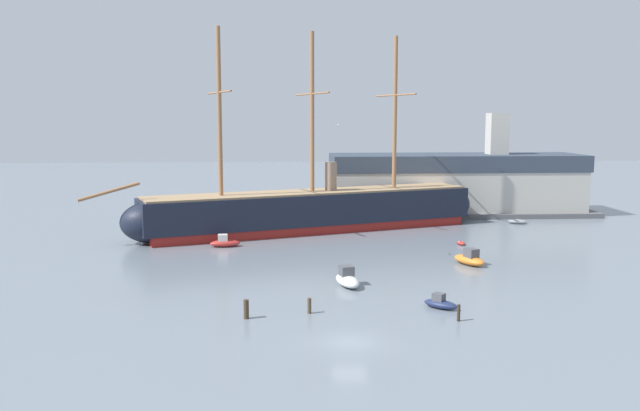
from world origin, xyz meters
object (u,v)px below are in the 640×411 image
object	(u,v)px
dinghy_far_right	(518,222)
tall_ship	(312,210)
motorboat_near_centre	(347,279)
mooring_piling_nearest	(309,306)
mooring_piling_left_pair	(459,313)
seagull_in_flight	(337,125)
mooring_piling_right_pair	(246,309)
motorboat_foreground_right	(440,303)
motorboat_distant_centre	(313,212)
dinghy_alongside_stern	(461,243)
motorboat_alongside_bow	(225,242)
motorboat_mid_right	(469,259)
dockside_warehouse_right	(456,184)

from	to	relation	value
dinghy_far_right	tall_ship	bearing A→B (deg)	-171.53
motorboat_near_centre	mooring_piling_nearest	distance (m)	9.93
dinghy_far_right	mooring_piling_nearest	distance (m)	57.30
mooring_piling_left_pair	seagull_in_flight	xyz separation A→B (m)	(-8.05, 22.19, 14.93)
tall_ship	mooring_piling_right_pair	distance (m)	42.79
tall_ship	seagull_in_flight	distance (m)	25.00
motorboat_foreground_right	dinghy_far_right	distance (m)	50.50
dinghy_far_right	mooring_piling_left_pair	bearing A→B (deg)	-114.88
tall_ship	motorboat_near_centre	xyz separation A→B (m)	(1.89, -31.87, -2.42)
motorboat_distant_centre	mooring_piling_left_pair	bearing A→B (deg)	-81.50
motorboat_distant_centre	mooring_piling_left_pair	distance (m)	59.87
tall_ship	mooring_piling_nearest	xyz separation A→B (m)	(-2.25, -40.90, -2.44)
motorboat_foreground_right	dinghy_alongside_stern	distance (m)	30.07
motorboat_alongside_bow	mooring_piling_nearest	size ratio (longest dim) A/B	3.04
motorboat_mid_right	dinghy_far_right	distance (m)	32.24
motorboat_mid_right	dinghy_alongside_stern	xyz separation A→B (m)	(2.24, 11.74, -0.44)
motorboat_foreground_right	dockside_warehouse_right	distance (m)	59.01
dinghy_far_right	mooring_piling_right_pair	xyz separation A→B (m)	(-39.80, -46.87, 0.45)
tall_ship	dinghy_alongside_stern	world-z (taller)	tall_ship
dinghy_alongside_stern	dinghy_far_right	bearing A→B (deg)	50.54
motorboat_alongside_bow	dinghy_alongside_stern	world-z (taller)	motorboat_alongside_bow
tall_ship	motorboat_near_centre	bearing A→B (deg)	-86.61
tall_ship	motorboat_alongside_bow	bearing A→B (deg)	-136.64
dockside_warehouse_right	mooring_piling_left_pair	bearing A→B (deg)	-104.65
mooring_piling_nearest	seagull_in_flight	world-z (taller)	seagull_in_flight
motorboat_mid_right	mooring_piling_right_pair	world-z (taller)	motorboat_mid_right
dinghy_far_right	motorboat_distant_centre	bearing A→B (deg)	161.26
motorboat_foreground_right	mooring_piling_nearest	world-z (taller)	mooring_piling_nearest
dockside_warehouse_right	motorboat_mid_right	bearing A→B (deg)	-102.68
motorboat_foreground_right	mooring_piling_right_pair	size ratio (longest dim) A/B	2.02
dinghy_alongside_stern	dinghy_far_right	size ratio (longest dim) A/B	0.63
motorboat_mid_right	motorboat_near_centre	bearing A→B (deg)	-149.78
motorboat_foreground_right	motorboat_near_centre	size ratio (longest dim) A/B	0.65
mooring_piling_left_pair	mooring_piling_right_pair	size ratio (longest dim) A/B	0.87
motorboat_alongside_bow	mooring_piling_left_pair	distance (m)	39.11
motorboat_mid_right	dinghy_far_right	bearing A→B (deg)	60.78
mooring_piling_left_pair	dockside_warehouse_right	distance (m)	62.37
motorboat_mid_right	dinghy_alongside_stern	bearing A→B (deg)	79.20
dinghy_alongside_stern	mooring_piling_right_pair	distance (m)	40.25
dinghy_far_right	mooring_piling_left_pair	world-z (taller)	mooring_piling_left_pair
motorboat_alongside_bow	dinghy_alongside_stern	size ratio (longest dim) A/B	2.00
tall_ship	mooring_piling_nearest	distance (m)	41.03
motorboat_near_centre	seagull_in_flight	distance (m)	18.15
motorboat_alongside_bow	seagull_in_flight	world-z (taller)	seagull_in_flight
motorboat_distant_centre	dinghy_alongside_stern	bearing A→B (deg)	-56.55
motorboat_mid_right	seagull_in_flight	distance (m)	21.14
mooring_piling_nearest	dockside_warehouse_right	distance (m)	63.85
tall_ship	dinghy_far_right	size ratio (longest dim) A/B	17.81
dinghy_alongside_stern	mooring_piling_left_pair	distance (m)	33.41
motorboat_mid_right	dinghy_far_right	world-z (taller)	motorboat_mid_right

